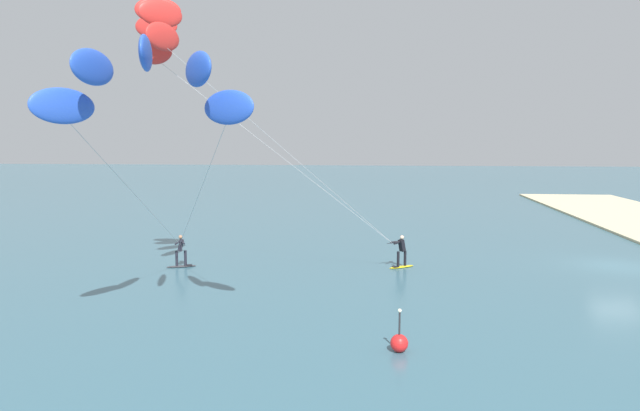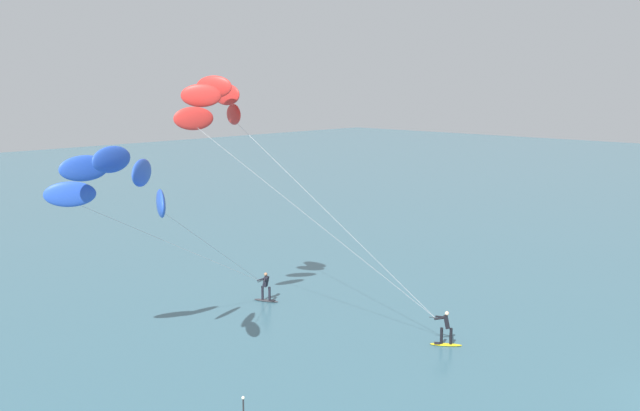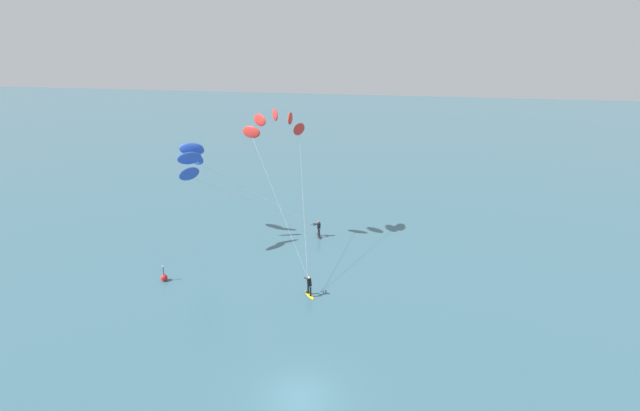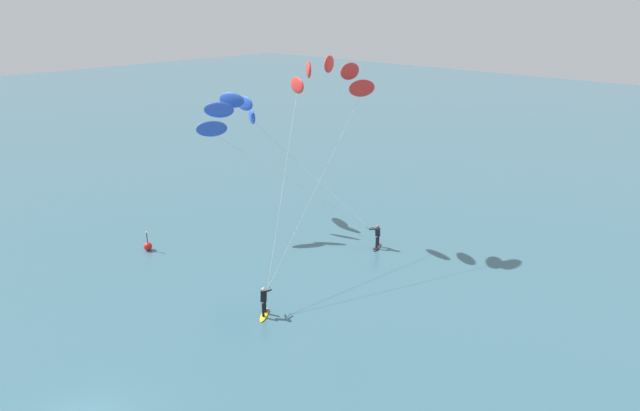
{
  "view_description": "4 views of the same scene",
  "coord_description": "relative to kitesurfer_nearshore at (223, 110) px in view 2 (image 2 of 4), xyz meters",
  "views": [
    {
      "loc": [
        -31.48,
        12.25,
        6.56
      ],
      "look_at": [
        -2.9,
        15.34,
        3.34
      ],
      "focal_mm": 32.89,
      "sensor_mm": 36.0,
      "label": 1
    },
    {
      "loc": [
        -29.32,
        -6.7,
        12.36
      ],
      "look_at": [
        -2.09,
        18.88,
        5.9
      ],
      "focal_mm": 40.55,
      "sensor_mm": 36.0,
      "label": 2
    },
    {
      "loc": [
        4.94,
        -23.19,
        20.5
      ],
      "look_at": [
        -1.33,
        15.45,
        5.97
      ],
      "focal_mm": 28.78,
      "sensor_mm": 36.0,
      "label": 3
    },
    {
      "loc": [
        19.57,
        -6.99,
        16.15
      ],
      "look_at": [
        -2.24,
        16.47,
        4.76
      ],
      "focal_mm": 32.86,
      "sensor_mm": 36.0,
      "label": 4
    }
  ],
  "objects": [
    {
      "name": "kitesurfer_nearshore",
      "position": [
        0.0,
        0.0,
        0.0
      ],
      "size": [
        8.59,
        13.32,
        12.63
      ],
      "color": "yellow",
      "rests_on": "ground"
    },
    {
      "name": "kitesurfer_mid_water",
      "position": [
        -7.08,
        -1.88,
        -2.81
      ],
      "size": [
        13.3,
        7.25,
        9.76
      ],
      "color": "#333338",
      "rests_on": "ground"
    }
  ]
}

